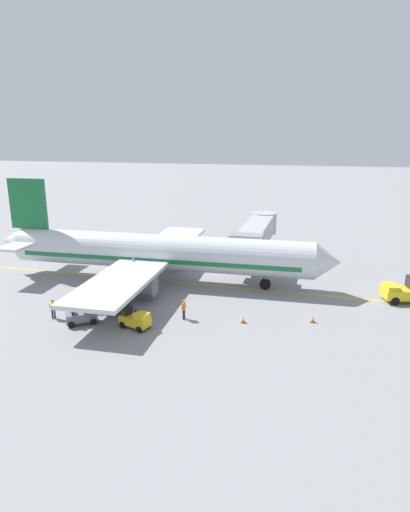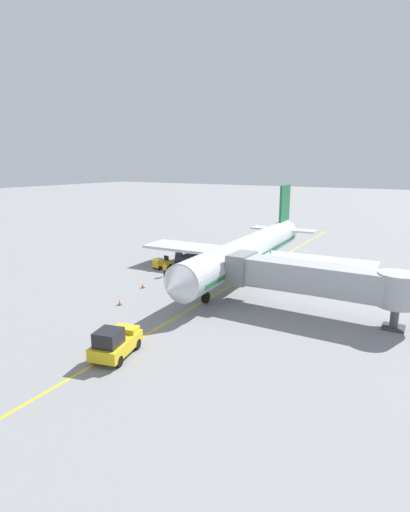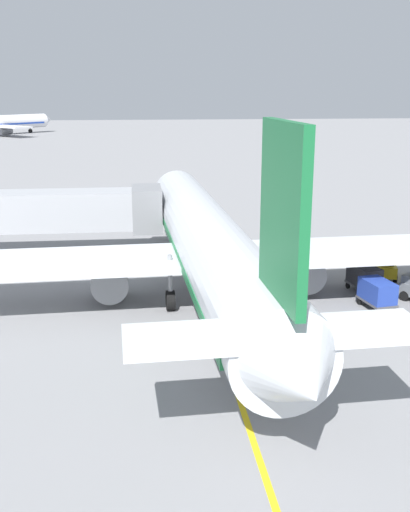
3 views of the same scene
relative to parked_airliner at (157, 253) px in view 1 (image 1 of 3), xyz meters
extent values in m
plane|color=gray|center=(-0.12, 0.07, -3.19)|extent=(400.00, 400.00, 0.00)
cube|color=gold|center=(-0.12, 0.07, -3.18)|extent=(0.24, 80.00, 0.01)
cylinder|color=silver|center=(-0.01, 0.27, 0.10)|extent=(5.02, 32.13, 3.70)
cube|color=#196B38|center=(-0.01, 0.27, -0.36)|extent=(4.96, 29.57, 0.44)
cone|color=silver|center=(-0.73, 17.46, 0.10)|extent=(3.72, 2.55, 3.63)
cone|color=silver|center=(0.71, -17.11, 0.40)|extent=(3.26, 2.93, 3.14)
cube|color=black|center=(-0.65, 15.66, 0.75)|extent=(2.82, 1.21, 0.60)
cube|color=silver|center=(0.03, -0.73, -0.55)|extent=(30.19, 6.44, 0.36)
cylinder|color=gray|center=(-5.50, -0.16, -1.80)|extent=(2.13, 3.28, 2.00)
cylinder|color=gray|center=(5.49, 0.30, -1.80)|extent=(2.13, 3.28, 2.00)
cube|color=#196B38|center=(0.61, -14.71, 4.70)|extent=(0.50, 4.41, 5.50)
cube|color=silver|center=(0.60, -14.51, 0.65)|extent=(10.10, 3.01, 0.24)
cylinder|color=black|center=(-0.48, 11.46, -2.64)|extent=(0.50, 1.12, 1.10)
cylinder|color=gray|center=(-0.48, 11.46, -1.09)|extent=(0.24, 0.24, 2.00)
cylinder|color=black|center=(-2.23, -1.82, -2.64)|extent=(0.50, 1.12, 1.10)
cylinder|color=gray|center=(-2.23, -1.82, -1.09)|extent=(0.24, 0.24, 2.00)
cylinder|color=black|center=(2.37, -1.63, -2.64)|extent=(0.50, 1.12, 1.10)
cylinder|color=gray|center=(2.37, -1.63, -1.09)|extent=(0.24, 0.24, 2.00)
cube|color=#A8AAAF|center=(-10.06, 8.98, 0.30)|extent=(15.27, 2.80, 2.60)
cube|color=gray|center=(-3.22, 8.98, 0.30)|extent=(2.00, 3.50, 2.99)
cylinder|color=#A8AAAF|center=(-17.70, 8.98, 0.30)|extent=(3.36, 3.36, 2.86)
cylinder|color=#4C4C51|center=(-17.70, 8.98, -2.09)|extent=(0.70, 0.70, 2.19)
cube|color=#38383A|center=(-17.70, 8.98, -3.11)|extent=(1.80, 1.80, 0.16)
cube|color=gold|center=(-0.57, 24.75, -2.34)|extent=(3.16, 4.79, 0.90)
cube|color=gold|center=(-0.22, 23.25, -1.71)|extent=(2.07, 1.51, 0.36)
cylinder|color=black|center=(0.67, 23.57, -2.79)|extent=(0.53, 0.86, 0.80)
cylinder|color=black|center=(-1.15, 23.14, -2.79)|extent=(0.53, 0.86, 0.80)
cube|color=gold|center=(11.49, 2.49, -2.56)|extent=(1.85, 2.73, 0.70)
cube|color=gold|center=(11.69, 3.15, -1.99)|extent=(1.27, 1.29, 0.44)
cube|color=black|center=(11.30, 1.83, -1.89)|extent=(0.85, 0.39, 0.64)
cylinder|color=black|center=(11.53, 2.61, -1.91)|extent=(0.15, 0.28, 0.54)
cylinder|color=black|center=(11.22, 3.48, -2.91)|extent=(0.35, 0.59, 0.56)
cylinder|color=black|center=(12.26, 3.18, -2.91)|extent=(0.35, 0.59, 0.56)
cylinder|color=black|center=(10.73, 1.80, -2.91)|extent=(0.35, 0.59, 0.56)
cylinder|color=black|center=(11.77, 1.50, -2.91)|extent=(0.35, 0.59, 0.56)
cube|color=slate|center=(11.88, -2.13, -2.56)|extent=(2.42, 2.73, 0.70)
cube|color=slate|center=(11.49, -1.57, -1.99)|extent=(1.44, 1.45, 0.44)
cube|color=black|center=(12.28, -2.70, -1.89)|extent=(0.78, 0.61, 0.64)
cylinder|color=black|center=(11.81, -2.03, -1.91)|extent=(0.22, 0.26, 0.54)
cylinder|color=black|center=(10.94, -1.73, -2.91)|extent=(0.49, 0.57, 0.56)
cylinder|color=black|center=(11.82, -1.11, -2.91)|extent=(0.49, 0.57, 0.56)
cylinder|color=black|center=(11.95, -3.16, -2.91)|extent=(0.49, 0.57, 0.56)
cylinder|color=black|center=(12.83, -2.54, -2.91)|extent=(0.49, 0.57, 0.56)
cube|color=#4C4C51|center=(9.17, -0.04, -2.77)|extent=(1.66, 2.39, 0.12)
cube|color=#2D2D33|center=(9.17, -0.04, -2.16)|extent=(1.58, 2.27, 1.10)
cylinder|color=#4C4C51|center=(8.92, 1.39, -2.78)|extent=(0.19, 0.70, 0.07)
cylinder|color=black|center=(8.49, 0.67, -3.01)|extent=(0.18, 0.38, 0.36)
cylinder|color=black|center=(9.57, 0.87, -3.01)|extent=(0.18, 0.38, 0.36)
cylinder|color=black|center=(8.77, -0.95, -3.01)|extent=(0.18, 0.38, 0.36)
cylinder|color=black|center=(9.86, -0.76, -3.01)|extent=(0.18, 0.38, 0.36)
cube|color=#4C4C51|center=(8.88, -2.78, -2.77)|extent=(1.66, 2.39, 0.12)
cube|color=#233D9E|center=(8.88, -2.78, -2.16)|extent=(1.58, 2.27, 1.10)
cylinder|color=#4C4C51|center=(8.62, -1.35, -2.78)|extent=(0.19, 0.70, 0.07)
cylinder|color=black|center=(8.19, -2.06, -3.01)|extent=(0.18, 0.38, 0.36)
cylinder|color=black|center=(9.28, -1.87, -3.01)|extent=(0.18, 0.38, 0.36)
cylinder|color=black|center=(8.47, -3.69, -3.01)|extent=(0.18, 0.38, 0.36)
cylinder|color=black|center=(9.56, -3.50, -3.01)|extent=(0.18, 0.38, 0.36)
cylinder|color=#232328|center=(8.87, 5.75, -2.76)|extent=(0.15, 0.15, 0.85)
cylinder|color=#232328|center=(8.67, 5.76, -2.76)|extent=(0.15, 0.15, 0.85)
cube|color=orange|center=(8.77, 5.76, -2.04)|extent=(0.40, 0.27, 0.60)
cylinder|color=orange|center=(9.02, 5.74, -2.09)|extent=(0.23, 0.11, 0.57)
cylinder|color=orange|center=(8.52, 5.78, -2.09)|extent=(0.23, 0.11, 0.57)
sphere|color=tan|center=(8.77, 5.76, -1.61)|extent=(0.22, 0.22, 0.22)
cube|color=red|center=(8.77, 5.76, -1.59)|extent=(0.27, 0.10, 0.10)
cylinder|color=#232328|center=(11.60, -5.10, -2.76)|extent=(0.15, 0.15, 0.85)
cylinder|color=#232328|center=(11.44, -4.97, -2.76)|extent=(0.15, 0.15, 0.85)
cube|color=yellow|center=(11.52, -5.04, -2.04)|extent=(0.45, 0.42, 0.60)
cylinder|color=yellow|center=(11.72, -5.19, -2.09)|extent=(0.23, 0.21, 0.57)
cylinder|color=yellow|center=(11.33, -4.88, -2.09)|extent=(0.23, 0.21, 0.57)
sphere|color=#997051|center=(11.52, -5.04, -1.61)|extent=(0.22, 0.22, 0.22)
cube|color=red|center=(11.52, -5.04, -1.59)|extent=(0.26, 0.22, 0.10)
cube|color=black|center=(8.22, 10.78, -3.17)|extent=(0.36, 0.36, 0.04)
cone|color=orange|center=(8.22, 10.78, -2.87)|extent=(0.30, 0.30, 0.55)
cylinder|color=white|center=(8.22, 10.78, -2.84)|extent=(0.21, 0.21, 0.06)
cube|color=black|center=(6.64, 16.39, -3.17)|extent=(0.36, 0.36, 0.04)
cone|color=orange|center=(6.64, 16.39, -2.87)|extent=(0.30, 0.30, 0.55)
cylinder|color=white|center=(6.64, 16.39, -2.84)|extent=(0.21, 0.21, 0.06)
camera|label=1|loc=(41.39, 16.38, 11.82)|focal=30.48mm
camera|label=2|loc=(-19.83, 44.90, 10.63)|focal=28.08mm
camera|label=3|loc=(-3.72, -32.43, 8.37)|focal=42.45mm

